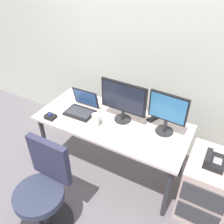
{
  "coord_description": "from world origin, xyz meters",
  "views": [
    {
      "loc": [
        0.93,
        -1.71,
        2.25
      ],
      "look_at": [
        0.0,
        0.0,
        0.84
      ],
      "focal_mm": 37.79,
      "sensor_mm": 36.0,
      "label": 1
    }
  ],
  "objects_px": {
    "office_chair": "(44,193)",
    "laptop": "(82,107)",
    "file_cabinet": "(205,186)",
    "coffee_mug": "(96,119)",
    "monitor_side": "(167,111)",
    "trackball_mouse": "(50,116)",
    "cell_phone": "(153,119)",
    "desk_phone": "(214,161)",
    "monitor_main": "(123,100)",
    "keyboard": "(153,150)"
  },
  "relations": [
    {
      "from": "desk_phone",
      "to": "laptop",
      "type": "height_order",
      "value": "laptop"
    },
    {
      "from": "coffee_mug",
      "to": "file_cabinet",
      "type": "bearing_deg",
      "value": 4.28
    },
    {
      "from": "trackball_mouse",
      "to": "coffee_mug",
      "type": "xyz_separation_m",
      "value": [
        0.48,
        0.15,
        0.03
      ]
    },
    {
      "from": "monitor_main",
      "to": "trackball_mouse",
      "type": "bearing_deg",
      "value": -153.32
    },
    {
      "from": "desk_phone",
      "to": "office_chair",
      "type": "distance_m",
      "value": 1.52
    },
    {
      "from": "file_cabinet",
      "to": "coffee_mug",
      "type": "height_order",
      "value": "coffee_mug"
    },
    {
      "from": "office_chair",
      "to": "laptop",
      "type": "relative_size",
      "value": 2.98
    },
    {
      "from": "office_chair",
      "to": "trackball_mouse",
      "type": "bearing_deg",
      "value": 122.71
    },
    {
      "from": "desk_phone",
      "to": "cell_phone",
      "type": "height_order",
      "value": "desk_phone"
    },
    {
      "from": "monitor_side",
      "to": "office_chair",
      "type": "bearing_deg",
      "value": -127.27
    },
    {
      "from": "desk_phone",
      "to": "laptop",
      "type": "relative_size",
      "value": 0.64
    },
    {
      "from": "laptop",
      "to": "cell_phone",
      "type": "bearing_deg",
      "value": 18.17
    },
    {
      "from": "laptop",
      "to": "file_cabinet",
      "type": "bearing_deg",
      "value": -1.08
    },
    {
      "from": "desk_phone",
      "to": "keyboard",
      "type": "relative_size",
      "value": 0.48
    },
    {
      "from": "desk_phone",
      "to": "keyboard",
      "type": "bearing_deg",
      "value": -161.39
    },
    {
      "from": "office_chair",
      "to": "laptop",
      "type": "xyz_separation_m",
      "value": [
        -0.17,
        0.88,
        0.35
      ]
    },
    {
      "from": "monitor_main",
      "to": "trackball_mouse",
      "type": "relative_size",
      "value": 4.47
    },
    {
      "from": "monitor_side",
      "to": "trackball_mouse",
      "type": "bearing_deg",
      "value": -161.95
    },
    {
      "from": "file_cabinet",
      "to": "trackball_mouse",
      "type": "xyz_separation_m",
      "value": [
        -1.65,
        -0.24,
        0.41
      ]
    },
    {
      "from": "keyboard",
      "to": "file_cabinet",
      "type": "bearing_deg",
      "value": 19.97
    },
    {
      "from": "laptop",
      "to": "monitor_main",
      "type": "bearing_deg",
      "value": 9.37
    },
    {
      "from": "keyboard",
      "to": "monitor_main",
      "type": "bearing_deg",
      "value": 146.95
    },
    {
      "from": "coffee_mug",
      "to": "cell_phone",
      "type": "bearing_deg",
      "value": 36.23
    },
    {
      "from": "desk_phone",
      "to": "keyboard",
      "type": "distance_m",
      "value": 0.53
    },
    {
      "from": "cell_phone",
      "to": "file_cabinet",
      "type": "bearing_deg",
      "value": 1.84
    },
    {
      "from": "desk_phone",
      "to": "keyboard",
      "type": "xyz_separation_m",
      "value": [
        -0.51,
        -0.17,
        0.04
      ]
    },
    {
      "from": "laptop",
      "to": "office_chair",
      "type": "bearing_deg",
      "value": -79.23
    },
    {
      "from": "laptop",
      "to": "trackball_mouse",
      "type": "relative_size",
      "value": 2.86
    },
    {
      "from": "trackball_mouse",
      "to": "office_chair",
      "type": "bearing_deg",
      "value": -57.29
    },
    {
      "from": "cell_phone",
      "to": "office_chair",
      "type": "bearing_deg",
      "value": -93.62
    },
    {
      "from": "monitor_side",
      "to": "keyboard",
      "type": "height_order",
      "value": "monitor_side"
    },
    {
      "from": "coffee_mug",
      "to": "cell_phone",
      "type": "relative_size",
      "value": 0.81
    },
    {
      "from": "keyboard",
      "to": "trackball_mouse",
      "type": "distance_m",
      "value": 1.13
    },
    {
      "from": "keyboard",
      "to": "monitor_side",
      "type": "bearing_deg",
      "value": 89.36
    },
    {
      "from": "office_chair",
      "to": "monitor_main",
      "type": "distance_m",
      "value": 1.14
    },
    {
      "from": "file_cabinet",
      "to": "laptop",
      "type": "bearing_deg",
      "value": 178.92
    },
    {
      "from": "desk_phone",
      "to": "monitor_side",
      "type": "bearing_deg",
      "value": 163.95
    },
    {
      "from": "keyboard",
      "to": "laptop",
      "type": "relative_size",
      "value": 1.33
    },
    {
      "from": "office_chair",
      "to": "monitor_side",
      "type": "height_order",
      "value": "monitor_side"
    },
    {
      "from": "desk_phone",
      "to": "cell_phone",
      "type": "xyz_separation_m",
      "value": [
        -0.67,
        0.29,
        0.03
      ]
    },
    {
      "from": "monitor_main",
      "to": "cell_phone",
      "type": "xyz_separation_m",
      "value": [
        0.28,
        0.17,
        -0.25
      ]
    },
    {
      "from": "office_chair",
      "to": "file_cabinet",
      "type": "bearing_deg",
      "value": 34.14
    },
    {
      "from": "trackball_mouse",
      "to": "laptop",
      "type": "bearing_deg",
      "value": 50.2
    },
    {
      "from": "laptop",
      "to": "coffee_mug",
      "type": "relative_size",
      "value": 2.74
    },
    {
      "from": "file_cabinet",
      "to": "cell_phone",
      "type": "bearing_deg",
      "value": 158.28
    },
    {
      "from": "desk_phone",
      "to": "monitor_main",
      "type": "height_order",
      "value": "monitor_main"
    },
    {
      "from": "file_cabinet",
      "to": "monitor_main",
      "type": "relative_size",
      "value": 1.34
    },
    {
      "from": "office_chair",
      "to": "monitor_side",
      "type": "distance_m",
      "value": 1.34
    },
    {
      "from": "keyboard",
      "to": "cell_phone",
      "type": "height_order",
      "value": "keyboard"
    },
    {
      "from": "file_cabinet",
      "to": "trackball_mouse",
      "type": "height_order",
      "value": "trackball_mouse"
    }
  ]
}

